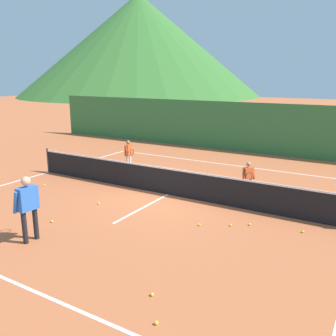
{
  "coord_description": "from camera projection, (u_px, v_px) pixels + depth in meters",
  "views": [
    {
      "loc": [
        6.32,
        -10.56,
        4.11
      ],
      "look_at": [
        -0.04,
        0.08,
        0.95
      ],
      "focal_mm": 39.02,
      "sensor_mm": 36.0,
      "label": 1
    }
  ],
  "objects": [
    {
      "name": "ground_plane",
      "position": [
        168.0,
        195.0,
        12.94
      ],
      "size": [
        120.0,
        120.0,
        0.0
      ],
      "primitive_type": "plane",
      "color": "#BC6038"
    },
    {
      "name": "line_baseline_near",
      "position": [
        7.0,
        280.0,
        7.55
      ],
      "size": [
        12.1,
        0.08,
        0.01
      ],
      "primitive_type": "cube",
      "color": "white",
      "rests_on": "ground"
    },
    {
      "name": "line_baseline_far",
      "position": [
        225.0,
        164.0,
        17.33
      ],
      "size": [
        12.1,
        0.08,
        0.01
      ],
      "primitive_type": "cube",
      "color": "white",
      "rests_on": "ground"
    },
    {
      "name": "line_sideline_west",
      "position": [
        49.0,
        172.0,
        15.94
      ],
      "size": [
        0.08,
        11.76,
        0.01
      ],
      "primitive_type": "cube",
      "color": "white",
      "rests_on": "ground"
    },
    {
      "name": "line_service_center",
      "position": [
        168.0,
        194.0,
        12.94
      ],
      "size": [
        0.08,
        6.09,
        0.01
      ],
      "primitive_type": "cube",
      "color": "white",
      "rests_on": "ground"
    },
    {
      "name": "tennis_net",
      "position": [
        168.0,
        181.0,
        12.82
      ],
      "size": [
        12.2,
        0.08,
        1.05
      ],
      "color": "#333338",
      "rests_on": "ground"
    },
    {
      "name": "instructor",
      "position": [
        28.0,
        203.0,
        9.08
      ],
      "size": [
        0.43,
        0.79,
        1.71
      ],
      "color": "black",
      "rests_on": "ground"
    },
    {
      "name": "student_0",
      "position": [
        129.0,
        152.0,
        16.15
      ],
      "size": [
        0.48,
        0.61,
        1.33
      ],
      "color": "silver",
      "rests_on": "ground"
    },
    {
      "name": "student_1",
      "position": [
        248.0,
        175.0,
        12.64
      ],
      "size": [
        0.41,
        0.68,
        1.22
      ],
      "color": "black",
      "rests_on": "ground"
    },
    {
      "name": "tennis_ball_0",
      "position": [
        199.0,
        225.0,
        10.24
      ],
      "size": [
        0.07,
        0.07,
        0.07
      ],
      "primitive_type": "sphere",
      "color": "yellow",
      "rests_on": "ground"
    },
    {
      "name": "tennis_ball_1",
      "position": [
        231.0,
        225.0,
        10.22
      ],
      "size": [
        0.07,
        0.07,
        0.07
      ],
      "primitive_type": "sphere",
      "color": "yellow",
      "rests_on": "ground"
    },
    {
      "name": "tennis_ball_2",
      "position": [
        52.0,
        221.0,
        10.48
      ],
      "size": [
        0.07,
        0.07,
        0.07
      ],
      "primitive_type": "sphere",
      "color": "yellow",
      "rests_on": "ground"
    },
    {
      "name": "tennis_ball_3",
      "position": [
        16.0,
        191.0,
        13.23
      ],
      "size": [
        0.07,
        0.07,
        0.07
      ],
      "primitive_type": "sphere",
      "color": "yellow",
      "rests_on": "ground"
    },
    {
      "name": "tennis_ball_4",
      "position": [
        99.0,
        203.0,
        11.96
      ],
      "size": [
        0.07,
        0.07,
        0.07
      ],
      "primitive_type": "sphere",
      "color": "yellow",
      "rests_on": "ground"
    },
    {
      "name": "tennis_ball_5",
      "position": [
        152.0,
        294.0,
        6.99
      ],
      "size": [
        0.07,
        0.07,
        0.07
      ],
      "primitive_type": "sphere",
      "color": "yellow",
      "rests_on": "ground"
    },
    {
      "name": "tennis_ball_6",
      "position": [
        156.0,
        323.0,
        6.18
      ],
      "size": [
        0.07,
        0.07,
        0.07
      ],
      "primitive_type": "sphere",
      "color": "yellow",
      "rests_on": "ground"
    },
    {
      "name": "tennis_ball_7",
      "position": [
        303.0,
        232.0,
        9.79
      ],
      "size": [
        0.07,
        0.07,
        0.07
      ],
      "primitive_type": "sphere",
      "color": "yellow",
      "rests_on": "ground"
    },
    {
      "name": "tennis_ball_8",
      "position": [
        250.0,
        224.0,
        10.26
      ],
      "size": [
        0.07,
        0.07,
        0.07
      ],
      "primitive_type": "sphere",
      "color": "yellow",
      "rests_on": "ground"
    },
    {
      "name": "tennis_ball_9",
      "position": [
        44.0,
        185.0,
        13.93
      ],
      "size": [
        0.07,
        0.07,
        0.07
      ],
      "primitive_type": "sphere",
      "color": "yellow",
      "rests_on": "ground"
    },
    {
      "name": "windscreen_fence",
      "position": [
        249.0,
        128.0,
        19.72
      ],
      "size": [
        26.62,
        0.08,
        2.71
      ],
      "primitive_type": "cube",
      "color": "#33753D",
      "rests_on": "ground"
    },
    {
      "name": "hill_1",
      "position": [
        139.0,
        46.0,
        73.64
      ],
      "size": [
        48.57,
        48.57,
        19.68
      ],
      "primitive_type": "cone",
      "color": "#38702D",
      "rests_on": "ground"
    }
  ]
}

